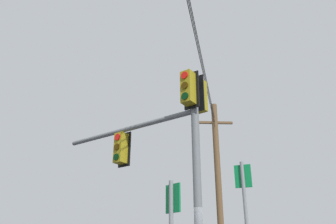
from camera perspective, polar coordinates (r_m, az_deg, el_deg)
signal_mast_assembly at (r=9.03m, az=0.44°, el=-4.91°), size 4.75×2.23×6.01m
utility_pole_wooden at (r=17.54m, az=8.44°, el=-12.21°), size 1.85×0.68×9.13m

